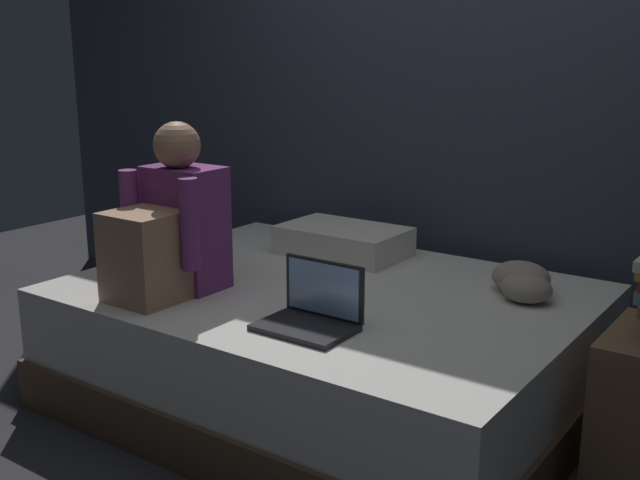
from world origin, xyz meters
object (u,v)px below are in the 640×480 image
Objects in this scene: clothes_pile at (521,281)px; bed at (327,346)px; person_sitting at (169,229)px; laptop at (313,312)px; pillow at (343,241)px.

bed is at bearing -152.09° from clothes_pile.
person_sitting reaches higher than clothes_pile.
laptop is 0.57× the size of pillow.
person_sitting is 2.29× the size of clothes_pile.
person_sitting is at bearing -139.25° from bed.
bed is 0.59m from pillow.
person_sitting is 0.90m from pillow.
laptop is 1.12× the size of clothes_pile.
laptop reaches higher than pillow.
laptop is (0.68, 0.00, -0.20)m from person_sitting.
bed is 3.05× the size of person_sitting.
clothes_pile is (0.66, 0.35, 0.31)m from bed.
pillow is at bearing 74.38° from person_sitting.
bed is 6.25× the size of laptop.
laptop is 0.87m from clothes_pile.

